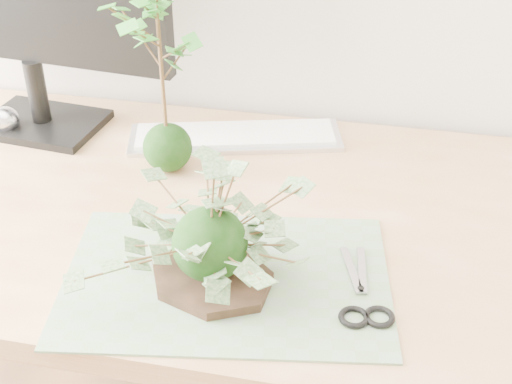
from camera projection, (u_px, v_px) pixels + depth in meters
desk at (237, 252)px, 1.22m from camera, size 1.60×0.70×0.74m
cutting_mat at (227, 279)px, 1.02m from camera, size 0.51×0.38×0.00m
stone_dish at (211, 278)px, 1.01m from camera, size 0.24×0.24×0.01m
ivy_kokedama at (209, 214)px, 0.95m from camera, size 0.34×0.34×0.21m
maple_kokedama at (159, 32)px, 1.14m from camera, size 0.25×0.25×0.36m
keyboard at (235, 136)px, 1.36m from camera, size 0.42×0.22×0.02m
foil_ball at (5, 120)px, 1.38m from camera, size 0.05×0.05×0.05m
scissors at (360, 306)px, 0.96m from camera, size 0.08×0.18×0.01m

